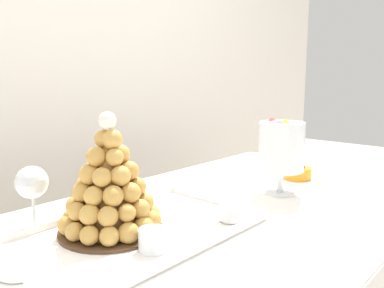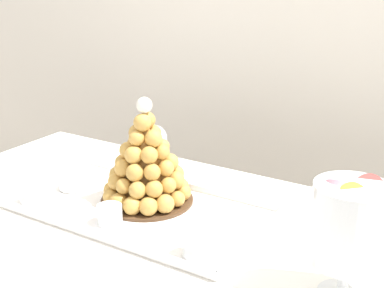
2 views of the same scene
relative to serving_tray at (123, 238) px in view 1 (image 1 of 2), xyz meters
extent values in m
cube|color=silver|center=(0.22, 0.90, 0.48)|extent=(4.80, 0.10, 2.50)
cylinder|color=brown|center=(1.00, 0.29, -0.40)|extent=(0.04, 0.04, 0.74)
cube|color=brown|center=(0.22, -0.05, -0.02)|extent=(1.68, 0.79, 0.02)
cube|color=white|center=(0.22, -0.05, -0.01)|extent=(1.74, 0.85, 0.00)
cube|color=white|center=(0.22, 0.38, -0.20)|extent=(1.74, 0.01, 0.38)
cube|color=white|center=(1.09, -0.05, -0.20)|extent=(0.01, 0.85, 0.38)
cube|color=white|center=(0.00, 0.00, 0.00)|extent=(0.67, 0.35, 0.01)
cube|color=white|center=(0.00, -0.17, 0.01)|extent=(0.67, 0.01, 0.02)
cube|color=white|center=(0.00, 0.17, 0.01)|extent=(0.67, 0.01, 0.02)
cube|color=white|center=(0.33, 0.00, 0.01)|extent=(0.01, 0.35, 0.02)
cylinder|color=white|center=(0.00, 0.00, 0.00)|extent=(0.32, 0.32, 0.00)
cylinder|color=#4C331E|center=(0.00, 0.04, 0.01)|extent=(0.24, 0.24, 0.01)
cone|color=#AE7B39|center=(0.00, 0.04, 0.12)|extent=(0.16, 0.16, 0.23)
sphere|color=gold|center=(0.10, 0.04, 0.03)|extent=(0.04, 0.04, 0.04)
sphere|color=gold|center=(0.09, 0.09, 0.03)|extent=(0.04, 0.04, 0.04)
sphere|color=gold|center=(0.06, 0.12, 0.03)|extent=(0.04, 0.04, 0.04)
sphere|color=gold|center=(0.02, 0.14, 0.03)|extent=(0.04, 0.04, 0.04)
sphere|color=gold|center=(-0.02, 0.14, 0.03)|extent=(0.04, 0.04, 0.04)
sphere|color=gold|center=(-0.06, 0.12, 0.03)|extent=(0.04, 0.04, 0.04)
sphere|color=gold|center=(-0.09, 0.09, 0.03)|extent=(0.05, 0.05, 0.05)
sphere|color=gold|center=(-0.10, 0.04, 0.03)|extent=(0.04, 0.04, 0.04)
sphere|color=gold|center=(-0.09, 0.00, 0.03)|extent=(0.04, 0.04, 0.04)
sphere|color=gold|center=(-0.06, -0.03, 0.03)|extent=(0.04, 0.04, 0.04)
sphere|color=gold|center=(-0.02, -0.05, 0.03)|extent=(0.05, 0.05, 0.05)
sphere|color=gold|center=(0.02, -0.05, 0.03)|extent=(0.05, 0.05, 0.05)
sphere|color=gold|center=(0.06, -0.03, 0.03)|extent=(0.05, 0.05, 0.05)
sphere|color=gold|center=(0.09, 0.00, 0.03)|extent=(0.05, 0.05, 0.05)
sphere|color=gold|center=(0.07, 0.07, 0.07)|extent=(0.05, 0.05, 0.05)
sphere|color=gold|center=(0.05, 0.11, 0.07)|extent=(0.05, 0.05, 0.05)
sphere|color=gold|center=(0.01, 0.12, 0.07)|extent=(0.04, 0.04, 0.04)
sphere|color=gold|center=(-0.03, 0.12, 0.07)|extent=(0.05, 0.05, 0.05)
sphere|color=gold|center=(-0.06, 0.10, 0.07)|extent=(0.05, 0.05, 0.05)
sphere|color=gold|center=(-0.08, 0.06, 0.07)|extent=(0.04, 0.04, 0.04)
sphere|color=gold|center=(-0.07, 0.02, 0.07)|extent=(0.05, 0.05, 0.05)
sphere|color=gold|center=(-0.05, -0.02, 0.07)|extent=(0.04, 0.04, 0.04)
sphere|color=gold|center=(-0.01, -0.03, 0.07)|extent=(0.04, 0.04, 0.04)
sphere|color=gold|center=(0.03, -0.03, 0.07)|extent=(0.04, 0.04, 0.04)
sphere|color=gold|center=(0.06, -0.01, 0.07)|extent=(0.04, 0.04, 0.04)
sphere|color=gold|center=(0.08, 0.03, 0.07)|extent=(0.04, 0.04, 0.04)
sphere|color=gold|center=(0.05, 0.09, 0.11)|extent=(0.05, 0.05, 0.05)
sphere|color=gold|center=(0.01, 0.11, 0.11)|extent=(0.04, 0.04, 0.04)
sphere|color=gold|center=(-0.03, 0.10, 0.11)|extent=(0.04, 0.04, 0.04)
sphere|color=gold|center=(-0.06, 0.07, 0.11)|extent=(0.05, 0.05, 0.05)
sphere|color=gold|center=(-0.06, 0.02, 0.11)|extent=(0.04, 0.04, 0.04)
sphere|color=gold|center=(-0.03, -0.01, 0.11)|extent=(0.05, 0.05, 0.05)
sphere|color=gold|center=(0.01, -0.02, 0.11)|extent=(0.05, 0.05, 0.05)
sphere|color=gold|center=(0.05, 0.00, 0.11)|extent=(0.04, 0.04, 0.04)
sphere|color=gold|center=(0.06, 0.04, 0.11)|extent=(0.04, 0.04, 0.04)
sphere|color=gold|center=(0.02, 0.08, 0.15)|extent=(0.04, 0.04, 0.04)
sphere|color=gold|center=(-0.02, 0.09, 0.15)|extent=(0.04, 0.04, 0.04)
sphere|color=gold|center=(-0.04, 0.06, 0.15)|extent=(0.05, 0.05, 0.05)
sphere|color=gold|center=(-0.04, 0.02, 0.15)|extent=(0.04, 0.04, 0.04)
sphere|color=gold|center=(0.00, 0.00, 0.15)|extent=(0.05, 0.05, 0.05)
sphere|color=gold|center=(0.03, 0.01, 0.15)|extent=(0.04, 0.04, 0.04)
sphere|color=gold|center=(0.05, 0.05, 0.15)|extent=(0.04, 0.04, 0.04)
sphere|color=gold|center=(0.01, 0.07, 0.19)|extent=(0.04, 0.04, 0.04)
sphere|color=gold|center=(-0.03, 0.05, 0.19)|extent=(0.05, 0.05, 0.05)
sphere|color=gold|center=(0.00, 0.02, 0.19)|extent=(0.04, 0.04, 0.04)
sphere|color=gold|center=(0.03, 0.04, 0.18)|extent=(0.05, 0.05, 0.05)
sphere|color=gold|center=(0.00, 0.06, 0.22)|extent=(0.04, 0.04, 0.04)
sphere|color=gold|center=(0.00, 0.03, 0.22)|extent=(0.05, 0.05, 0.05)
sphere|color=white|center=(0.00, 0.04, 0.27)|extent=(0.04, 0.04, 0.04)
sphere|color=brown|center=(-0.26, -0.12, 0.04)|extent=(0.02, 0.02, 0.02)
cylinder|color=silver|center=(0.00, -0.10, 0.03)|extent=(0.06, 0.06, 0.05)
cylinder|color=gold|center=(0.00, -0.10, 0.01)|extent=(0.05, 0.05, 0.02)
cylinder|color=#EAC166|center=(0.00, -0.10, 0.03)|extent=(0.05, 0.05, 0.01)
sphere|color=brown|center=(-0.01, -0.11, 0.04)|extent=(0.02, 0.02, 0.02)
cylinder|color=silver|center=(0.25, -0.12, 0.03)|extent=(0.06, 0.06, 0.05)
cylinder|color=#F4EAC6|center=(0.25, -0.12, 0.01)|extent=(0.05, 0.05, 0.02)
cylinder|color=white|center=(0.25, -0.12, 0.03)|extent=(0.05, 0.05, 0.02)
sphere|color=brown|center=(0.25, -0.11, 0.04)|extent=(0.02, 0.02, 0.02)
cylinder|color=white|center=(-0.23, 0.01, 0.01)|extent=(0.09, 0.09, 0.02)
cylinder|color=#F2CC59|center=(-0.23, 0.01, 0.02)|extent=(0.08, 0.08, 0.00)
cylinder|color=white|center=(0.56, -0.08, 0.00)|extent=(0.09, 0.09, 0.01)
cylinder|color=white|center=(0.56, -0.08, 0.04)|extent=(0.02, 0.02, 0.07)
cylinder|color=white|center=(0.56, -0.08, 0.15)|extent=(0.14, 0.14, 0.15)
cylinder|color=brown|center=(0.58, -0.08, 0.09)|extent=(0.07, 0.05, 0.07)
cylinder|color=yellow|center=(0.54, -0.06, 0.09)|extent=(0.06, 0.05, 0.05)
cylinder|color=brown|center=(0.55, -0.10, 0.09)|extent=(0.06, 0.05, 0.06)
cylinder|color=#D199D8|center=(0.58, -0.08, 0.11)|extent=(0.06, 0.06, 0.05)
cylinder|color=#F9A54C|center=(0.54, -0.06, 0.11)|extent=(0.06, 0.05, 0.06)
cylinder|color=#E54C47|center=(0.54, -0.09, 0.11)|extent=(0.06, 0.06, 0.06)
cylinder|color=#9ED860|center=(0.57, -0.09, 0.11)|extent=(0.06, 0.05, 0.06)
cylinder|color=#D199D8|center=(0.56, -0.06, 0.14)|extent=(0.05, 0.05, 0.04)
cylinder|color=yellow|center=(0.54, -0.08, 0.14)|extent=(0.06, 0.05, 0.06)
cylinder|color=#E54C47|center=(0.55, -0.10, 0.14)|extent=(0.05, 0.05, 0.03)
cylinder|color=#E54C47|center=(0.59, -0.10, 0.14)|extent=(0.05, 0.05, 0.03)
cylinder|color=#E54C47|center=(0.55, -0.06, 0.16)|extent=(0.06, 0.05, 0.05)
cylinder|color=pink|center=(0.54, -0.09, 0.16)|extent=(0.06, 0.05, 0.06)
cylinder|color=#E54C47|center=(0.57, -0.11, 0.16)|extent=(0.07, 0.05, 0.06)
cylinder|color=#9ED860|center=(0.58, -0.07, 0.16)|extent=(0.06, 0.05, 0.04)
cylinder|color=brown|center=(0.54, -0.07, 0.18)|extent=(0.05, 0.05, 0.05)
cylinder|color=yellow|center=(0.53, -0.11, 0.18)|extent=(0.07, 0.04, 0.07)
cylinder|color=#72B2E0|center=(0.57, -0.10, 0.18)|extent=(0.05, 0.05, 0.05)
cylinder|color=#D199D8|center=(0.58, -0.06, 0.18)|extent=(0.06, 0.05, 0.06)
cylinder|color=pink|center=(0.53, -0.08, 0.21)|extent=(0.06, 0.05, 0.06)
cylinder|color=yellow|center=(0.56, -0.10, 0.21)|extent=(0.07, 0.06, 0.07)
cylinder|color=#E54C47|center=(0.58, -0.05, 0.21)|extent=(0.07, 0.05, 0.06)
cylinder|color=white|center=(0.75, -0.05, 0.00)|extent=(0.19, 0.19, 0.01)
torus|color=gold|center=(0.75, -0.05, 0.00)|extent=(0.19, 0.19, 0.00)
cylinder|color=orange|center=(0.75, -0.05, 0.02)|extent=(0.10, 0.10, 0.04)
sphere|color=#A51923|center=(0.77, -0.04, 0.05)|extent=(0.01, 0.01, 0.01)
sphere|color=#A51923|center=(0.73, -0.04, 0.05)|extent=(0.01, 0.01, 0.01)
sphere|color=#A51923|center=(0.75, -0.07, 0.05)|extent=(0.01, 0.01, 0.01)
cylinder|color=silver|center=(-0.10, 0.22, 0.00)|extent=(0.06, 0.06, 0.00)
cylinder|color=silver|center=(-0.10, 0.22, 0.04)|extent=(0.01, 0.01, 0.08)
sphere|color=silver|center=(-0.10, 0.22, 0.11)|extent=(0.08, 0.08, 0.08)
camera|label=1|loc=(-0.52, -0.68, 0.36)|focal=36.57mm
camera|label=2|loc=(0.76, -0.96, 0.60)|focal=48.84mm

